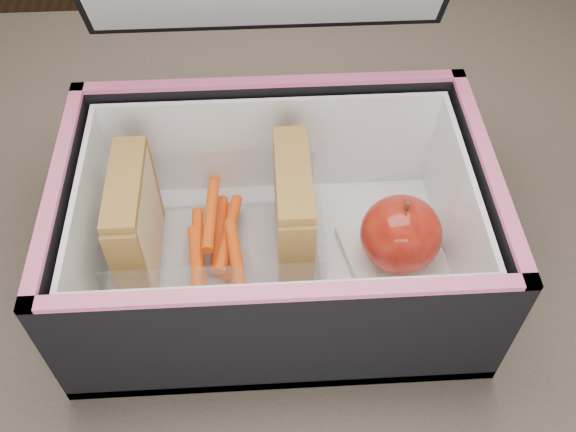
# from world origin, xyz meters

# --- Properties ---
(kitchen_table) EXTENTS (1.20, 0.80, 0.75)m
(kitchen_table) POSITION_xyz_m (0.00, 0.00, 0.66)
(kitchen_table) COLOR brown
(kitchen_table) RESTS_ON ground
(lunch_bag) EXTENTS (0.33, 0.30, 0.32)m
(lunch_bag) POSITION_xyz_m (0.01, -0.01, 0.82)
(lunch_bag) COLOR black
(lunch_bag) RESTS_ON kitchen_table
(plastic_tub) EXTENTS (0.17, 0.12, 0.07)m
(plastic_tub) POSITION_xyz_m (-0.04, -0.01, 0.80)
(plastic_tub) COLOR white
(plastic_tub) RESTS_ON lunch_bag
(sandwich_left) EXTENTS (0.03, 0.09, 0.10)m
(sandwich_left) POSITION_xyz_m (-0.10, -0.01, 0.82)
(sandwich_left) COLOR #D7C287
(sandwich_left) RESTS_ON plastic_tub
(sandwich_right) EXTENTS (0.03, 0.09, 0.11)m
(sandwich_right) POSITION_xyz_m (0.03, -0.01, 0.82)
(sandwich_right) COLOR #D7C287
(sandwich_right) RESTS_ON plastic_tub
(carrot_sticks) EXTENTS (0.05, 0.13, 0.03)m
(carrot_sticks) POSITION_xyz_m (-0.04, -0.01, 0.78)
(carrot_sticks) COLOR #E94600
(carrot_sticks) RESTS_ON plastic_tub
(paper_napkin) EXTENTS (0.10, 0.10, 0.01)m
(paper_napkin) POSITION_xyz_m (0.11, -0.02, 0.77)
(paper_napkin) COLOR white
(paper_napkin) RESTS_ON lunch_bag
(red_apple) EXTENTS (0.07, 0.07, 0.07)m
(red_apple) POSITION_xyz_m (0.11, -0.02, 0.80)
(red_apple) COLOR #7D0803
(red_apple) RESTS_ON paper_napkin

